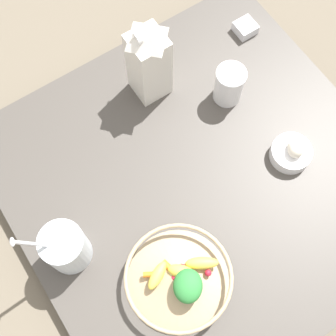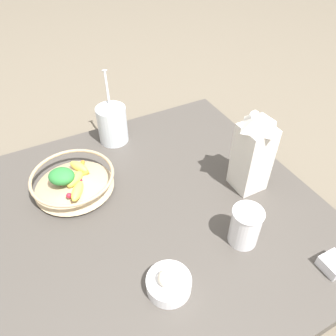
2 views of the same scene
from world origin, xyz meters
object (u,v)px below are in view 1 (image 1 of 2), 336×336
drinking_cup (229,84)px  garlic_bowl (292,152)px  fruit_bowl (179,278)px  spice_jar (245,28)px  milk_carton (148,60)px  yogurt_tub (65,247)px

drinking_cup → garlic_bowl: drinking_cup is taller
fruit_bowl → spice_jar: fruit_bowl is taller
milk_carton → garlic_bowl: size_ratio=2.51×
milk_carton → garlic_bowl: milk_carton is taller
fruit_bowl → garlic_bowl: bearing=104.2°
milk_carton → spice_jar: bearing=91.4°
fruit_bowl → milk_carton: milk_carton is taller
milk_carton → yogurt_tub: 0.49m
milk_carton → yogurt_tub: size_ratio=1.10×
milk_carton → garlic_bowl: (0.37, 0.19, -0.11)m
spice_jar → milk_carton: bearing=-88.6°
drinking_cup → spice_jar: size_ratio=1.99×
fruit_bowl → spice_jar: bearing=131.1°
fruit_bowl → garlic_bowl: (-0.10, 0.41, -0.01)m
fruit_bowl → milk_carton: (-0.47, 0.22, 0.09)m
yogurt_tub → spice_jar: 0.79m
spice_jar → garlic_bowl: 0.40m
fruit_bowl → yogurt_tub: size_ratio=1.04×
spice_jar → yogurt_tub: bearing=-68.5°
fruit_bowl → spice_jar: size_ratio=4.39×
yogurt_tub → garlic_bowl: size_ratio=2.28×
yogurt_tub → fruit_bowl: bearing=42.6°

